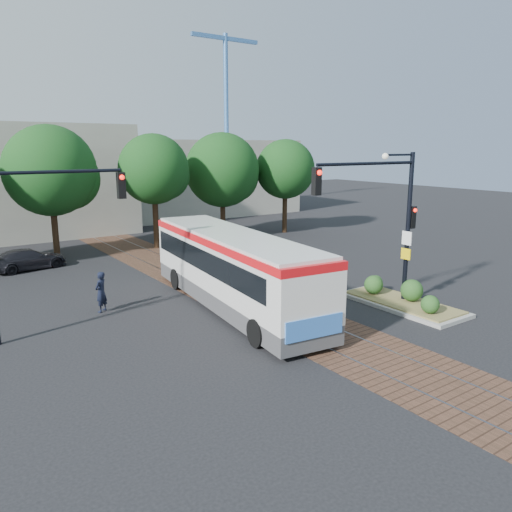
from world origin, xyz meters
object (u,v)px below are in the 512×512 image
Objects in this scene: city_bus at (232,266)px; officer at (101,292)px; signal_pole_main at (389,206)px; parked_car at (28,259)px; signal_pole_left at (24,226)px; traffic_island at (401,298)px.

city_bus is 5.28m from officer.
signal_pole_main reaches higher than parked_car.
city_bus is 7.15× the size of officer.
signal_pole_left is at bearing -12.31° from officer.
officer is 9.21m from parked_car.
city_bus is 12.92m from parked_car.
traffic_island is 14.50m from signal_pole_left.
signal_pole_left is 11.20m from parked_car.
signal_pole_left is 3.68× the size of officer.
traffic_island is 1.34× the size of parked_car.
signal_pole_left is at bearing 178.17° from city_bus.
officer is at bearing 158.24° from city_bus.
traffic_island is 3.19× the size of officer.
city_bus is 1.94× the size of signal_pole_left.
signal_pole_main is (-0.96, 0.09, 3.83)m from traffic_island.
city_bus is 6.58m from signal_pole_main.
signal_pole_left reaches higher than city_bus.
signal_pole_main reaches higher than signal_pole_left.
traffic_island is at bearing -20.36° from signal_pole_left.
city_bus is 2.24× the size of traffic_island.
city_bus is 7.77m from signal_pole_left.
signal_pole_main reaches higher than officer.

